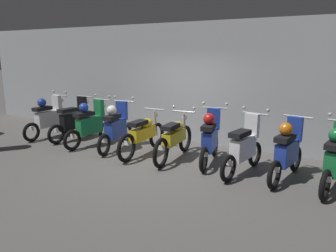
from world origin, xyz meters
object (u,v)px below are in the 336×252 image
(motorbike_slot_1, at_px, (74,121))
(motorbike_slot_7, at_px, (244,148))
(motorbike_slot_6, at_px, (210,138))
(motorbike_slot_0, at_px, (49,118))
(motorbike_slot_8, at_px, (287,151))
(motorbike_slot_5, at_px, (174,138))
(motorbike_slot_4, at_px, (143,134))
(motorbike_slot_3, at_px, (116,127))
(motorbike_slot_9, at_px, (335,158))
(motorbike_slot_2, at_px, (90,124))

(motorbike_slot_1, xyz_separation_m, motorbike_slot_7, (4.90, -0.24, 0.00))
(motorbike_slot_1, distance_m, motorbike_slot_6, 4.07)
(motorbike_slot_0, xyz_separation_m, motorbike_slot_6, (4.89, 0.18, 0.00))
(motorbike_slot_8, bearing_deg, motorbike_slot_6, 174.16)
(motorbike_slot_1, distance_m, motorbike_slot_5, 3.26)
(motorbike_slot_4, bearing_deg, motorbike_slot_0, 179.74)
(motorbike_slot_3, height_order, motorbike_slot_4, motorbike_slot_3)
(motorbike_slot_9, bearing_deg, motorbike_slot_6, 174.91)
(motorbike_slot_2, bearing_deg, motorbike_slot_3, 3.53)
(motorbike_slot_7, distance_m, motorbike_slot_8, 0.82)
(motorbike_slot_3, distance_m, motorbike_slot_4, 0.82)
(motorbike_slot_2, xyz_separation_m, motorbike_slot_7, (4.08, -0.01, -0.04))
(motorbike_slot_4, distance_m, motorbike_slot_9, 4.08)
(motorbike_slot_2, height_order, motorbike_slot_9, same)
(motorbike_slot_2, height_order, motorbike_slot_5, motorbike_slot_2)
(motorbike_slot_4, relative_size, motorbike_slot_5, 1.00)
(motorbike_slot_2, distance_m, motorbike_slot_5, 2.45)
(motorbike_slot_2, height_order, motorbike_slot_4, motorbike_slot_2)
(motorbike_slot_5, distance_m, motorbike_slot_9, 3.27)
(motorbike_slot_6, bearing_deg, motorbike_slot_5, -170.87)
(motorbike_slot_6, distance_m, motorbike_slot_7, 0.86)
(motorbike_slot_0, bearing_deg, motorbike_slot_6, 2.09)
(motorbike_slot_3, bearing_deg, motorbike_slot_1, 173.54)
(motorbike_slot_9, bearing_deg, motorbike_slot_1, 178.05)
(motorbike_slot_5, distance_m, motorbike_slot_8, 2.45)
(motorbike_slot_4, xyz_separation_m, motorbike_slot_9, (4.08, -0.03, 0.08))
(motorbike_slot_5, relative_size, motorbike_slot_6, 1.17)
(motorbike_slot_7, bearing_deg, motorbike_slot_0, 179.41)
(motorbike_slot_1, bearing_deg, motorbike_slot_8, -1.71)
(motorbike_slot_3, relative_size, motorbike_slot_4, 0.86)
(motorbike_slot_8, bearing_deg, motorbike_slot_4, -179.55)
(motorbike_slot_0, bearing_deg, motorbike_slot_8, 0.09)
(motorbike_slot_2, relative_size, motorbike_slot_5, 0.86)
(motorbike_slot_3, bearing_deg, motorbike_slot_5, 1.76)
(motorbike_slot_0, bearing_deg, motorbike_slot_5, 0.67)
(motorbike_slot_7, bearing_deg, motorbike_slot_4, 178.97)
(motorbike_slot_9, bearing_deg, motorbike_slot_4, 179.64)
(motorbike_slot_7, bearing_deg, motorbike_slot_8, 4.90)
(motorbike_slot_0, height_order, motorbike_slot_7, same)
(motorbike_slot_1, height_order, motorbike_slot_3, motorbike_slot_3)
(motorbike_slot_9, bearing_deg, motorbike_slot_2, -179.88)
(motorbike_slot_2, xyz_separation_m, motorbike_slot_9, (5.71, 0.01, 0.00))
(motorbike_slot_0, xyz_separation_m, motorbike_slot_3, (2.44, -0.00, 0.00))
(motorbike_slot_2, height_order, motorbike_slot_8, motorbike_slot_2)
(motorbike_slot_1, distance_m, motorbike_slot_2, 0.85)
(motorbike_slot_6, bearing_deg, motorbike_slot_8, -5.84)
(motorbike_slot_2, bearing_deg, motorbike_slot_8, 0.74)
(motorbike_slot_1, xyz_separation_m, motorbike_slot_2, (0.81, -0.23, 0.04))
(motorbike_slot_2, xyz_separation_m, motorbike_slot_8, (4.89, 0.06, -0.00))
(motorbike_slot_0, bearing_deg, motorbike_slot_2, -1.83)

